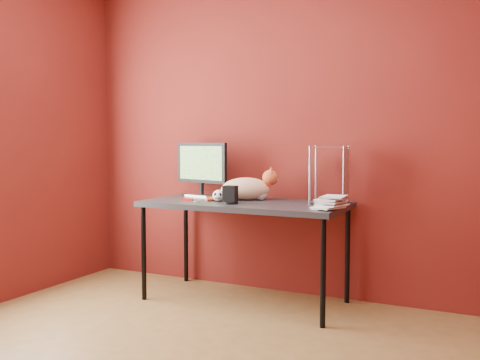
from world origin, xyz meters
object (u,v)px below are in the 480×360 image
at_px(desk, 245,208).
at_px(cat, 246,188).
at_px(speaker, 230,195).
at_px(book_stack, 322,132).
at_px(monitor, 202,167).
at_px(skull_mug, 218,196).

height_order(desk, cat, cat).
relative_size(cat, speaker, 3.59).
relative_size(desk, speaker, 11.51).
xyz_separation_m(speaker, book_stack, (0.66, 0.04, 0.44)).
distance_m(speaker, book_stack, 0.80).
xyz_separation_m(cat, speaker, (0.00, -0.28, -0.03)).
xyz_separation_m(monitor, skull_mug, (0.29, -0.26, -0.20)).
relative_size(desk, skull_mug, 15.87).
bearing_deg(book_stack, cat, 160.55).
bearing_deg(skull_mug, monitor, 118.10).
height_order(speaker, book_stack, book_stack).
height_order(cat, book_stack, book_stack).
height_order(desk, book_stack, book_stack).
xyz_separation_m(skull_mug, speaker, (0.15, -0.09, 0.02)).
bearing_deg(cat, monitor, 146.52).
height_order(cat, speaker, cat).
relative_size(speaker, book_stack, 0.13).
bearing_deg(monitor, desk, -8.91).
xyz_separation_m(skull_mug, book_stack, (0.81, -0.05, 0.46)).
distance_m(skull_mug, book_stack, 0.93).
bearing_deg(speaker, monitor, 134.11).
bearing_deg(skull_mug, cat, 31.52).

